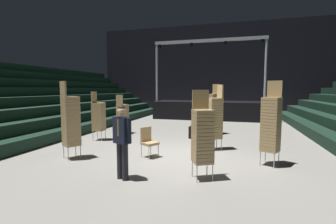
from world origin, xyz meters
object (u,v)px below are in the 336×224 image
object	(u,v)px
chair_stack_mid_centre	(99,116)
chair_stack_rear_left	(215,117)
equipment_road_case	(200,132)
chair_stack_mid_right	(213,109)
man_with_tie	(122,137)
stage_riser	(209,109)
loose_chair_near_man	(148,140)
chair_stack_front_left	(271,123)
chair_stack_mid_left	(203,135)
chair_stack_rear_right	(71,120)
chair_stack_front_right	(122,114)

from	to	relation	value
chair_stack_mid_centre	chair_stack_rear_left	xyz separation A→B (m)	(4.85, -0.30, 0.13)
equipment_road_case	chair_stack_mid_right	bearing A→B (deg)	70.21
chair_stack_mid_centre	equipment_road_case	world-z (taller)	chair_stack_mid_centre
man_with_tie	chair_stack_mid_right	world-z (taller)	chair_stack_mid_right
stage_riser	equipment_road_case	size ratio (longest dim) A/B	8.65
chair_stack_mid_right	loose_chair_near_man	distance (m)	4.82
chair_stack_mid_right	chair_stack_mid_centre	world-z (taller)	chair_stack_mid_right
chair_stack_front_left	chair_stack_mid_centre	size ratio (longest dim) A/B	1.17
chair_stack_front_left	loose_chair_near_man	xyz separation A→B (m)	(-3.61, -0.14, -0.66)
chair_stack_mid_right	chair_stack_mid_left	bearing A→B (deg)	130.59
chair_stack_front_left	chair_stack_rear_right	xyz separation A→B (m)	(-5.85, -0.96, 0.00)
stage_riser	chair_stack_mid_centre	world-z (taller)	stage_riser
chair_stack_front_left	chair_stack_mid_right	xyz separation A→B (m)	(-2.00, 4.36, 0.00)
chair_stack_mid_right	loose_chair_near_man	world-z (taller)	chair_stack_mid_right
chair_stack_rear_left	loose_chair_near_man	xyz separation A→B (m)	(-1.94, -1.51, -0.62)
chair_stack_rear_left	equipment_road_case	bearing A→B (deg)	-7.68
loose_chair_near_man	man_with_tie	bearing A→B (deg)	33.23
chair_stack_rear_right	loose_chair_near_man	distance (m)	2.47
man_with_tie	chair_stack_rear_right	xyz separation A→B (m)	(-2.32, 1.16, 0.18)
stage_riser	chair_stack_front_left	world-z (taller)	stage_riser
chair_stack_mid_right	stage_riser	bearing A→B (deg)	-44.47
man_with_tie	loose_chair_near_man	size ratio (longest dim) A/B	1.89
stage_riser	chair_stack_rear_right	bearing A→B (deg)	-104.90
chair_stack_mid_left	loose_chair_near_man	bearing A→B (deg)	-63.52
stage_riser	chair_stack_mid_left	world-z (taller)	stage_riser
man_with_tie	chair_stack_mid_centre	distance (m)	4.83
chair_stack_front_left	chair_stack_mid_left	size ratio (longest dim) A/B	1.12
man_with_tie	chair_stack_mid_centre	world-z (taller)	chair_stack_mid_centre
chair_stack_mid_left	chair_stack_rear_left	distance (m)	2.95
chair_stack_front_left	chair_stack_mid_centre	world-z (taller)	chair_stack_front_left
stage_riser	chair_stack_mid_right	bearing A→B (deg)	-82.18
chair_stack_front_right	chair_stack_mid_centre	xyz separation A→B (m)	(-0.28, -1.66, 0.08)
chair_stack_rear_right	chair_stack_mid_right	bearing A→B (deg)	85.31
stage_riser	chair_stack_front_left	bearing A→B (deg)	-74.76
chair_stack_mid_left	chair_stack_rear_right	distance (m)	4.19
chair_stack_mid_left	chair_stack_mid_right	xyz separation A→B (m)	(-0.30, 5.94, 0.13)
chair_stack_mid_left	chair_stack_mid_centre	distance (m)	5.81
chair_stack_rear_right	equipment_road_case	xyz separation A→B (m)	(3.42, 4.15, -0.93)
chair_stack_mid_left	chair_stack_mid_right	distance (m)	5.94
chair_stack_front_left	chair_stack_mid_centre	bearing A→B (deg)	11.85
chair_stack_rear_right	chair_stack_mid_left	bearing A→B (deg)	22.72
man_with_tie	chair_stack_mid_left	xyz separation A→B (m)	(1.83, 0.55, 0.05)
man_with_tie	chair_stack_front_right	size ratio (longest dim) A/B	0.95
man_with_tie	equipment_road_case	distance (m)	5.48
man_with_tie	chair_stack_mid_right	bearing A→B (deg)	-80.74
chair_stack_rear_left	equipment_road_case	size ratio (longest dim) A/B	2.56
chair_stack_rear_left	chair_stack_rear_right	world-z (taller)	chair_stack_rear_right
chair_stack_front_left	chair_stack_mid_right	bearing A→B (deg)	-39.09
stage_riser	chair_stack_front_left	distance (m)	10.77
chair_stack_rear_right	equipment_road_case	distance (m)	5.46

